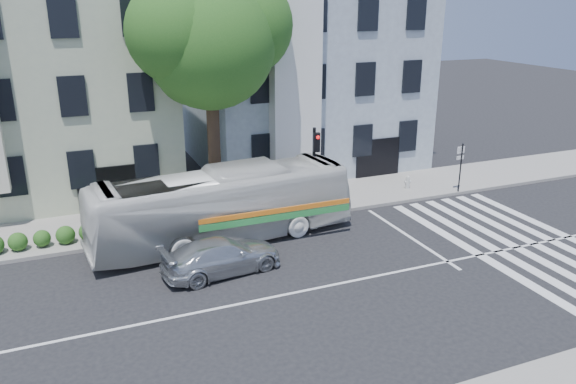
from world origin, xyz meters
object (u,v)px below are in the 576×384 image
bus (223,206)px  traffic_signal (315,161)px  sedan (222,256)px  fire_hydrant (408,182)px

bus → traffic_signal: size_ratio=2.61×
sedan → bus: bearing=-24.9°
traffic_signal → fire_hydrant: size_ratio=6.10×
sedan → fire_hydrant: (11.18, 5.10, -0.14)m
sedan → traffic_signal: 6.65m
bus → fire_hydrant: bearing=-82.3°
bus → fire_hydrant: 10.67m
bus → sedan: (-0.83, -2.69, -0.86)m
sedan → fire_hydrant: sedan is taller
traffic_signal → fire_hydrant: (5.93, 1.55, -2.14)m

